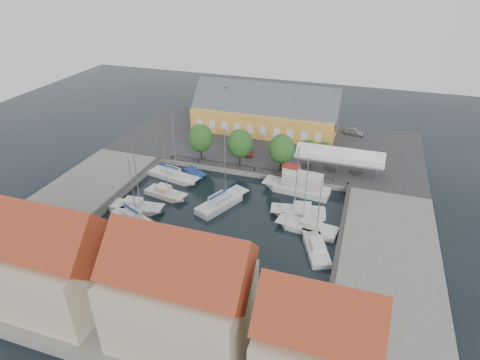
# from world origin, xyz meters

# --- Properties ---
(ground) EXTENTS (140.00, 140.00, 0.00)m
(ground) POSITION_xyz_m (0.00, 0.00, 0.00)
(ground) COLOR black
(ground) RESTS_ON ground
(north_quay) EXTENTS (56.00, 26.00, 1.00)m
(north_quay) POSITION_xyz_m (0.00, 23.00, 0.50)
(north_quay) COLOR #2D2D30
(north_quay) RESTS_ON ground
(west_quay) EXTENTS (12.00, 24.00, 1.00)m
(west_quay) POSITION_xyz_m (-22.00, -2.00, 0.50)
(west_quay) COLOR slate
(west_quay) RESTS_ON ground
(east_quay) EXTENTS (12.00, 24.00, 1.00)m
(east_quay) POSITION_xyz_m (22.00, -2.00, 0.50)
(east_quay) COLOR slate
(east_quay) RESTS_ON ground
(south_bank) EXTENTS (56.00, 14.00, 1.00)m
(south_bank) POSITION_xyz_m (0.00, -21.00, 0.50)
(south_bank) COLOR slate
(south_bank) RESTS_ON ground
(quay_edge_fittings) EXTENTS (56.00, 24.72, 0.40)m
(quay_edge_fittings) POSITION_xyz_m (0.02, 4.75, 1.06)
(quay_edge_fittings) COLOR #383533
(quay_edge_fittings) RESTS_ON north_quay
(warehouse) EXTENTS (28.56, 14.00, 9.55)m
(warehouse) POSITION_xyz_m (-2.60, 28.36, 4.43)
(warehouse) COLOR gold
(warehouse) RESTS_ON north_quay
(tent_canopy) EXTENTS (14.00, 4.00, 2.83)m
(tent_canopy) POSITION_xyz_m (14.00, 14.50, 3.68)
(tent_canopy) COLOR silver
(tent_canopy) RESTS_ON north_quay
(quay_trees) EXTENTS (18.20, 4.20, 6.30)m
(quay_trees) POSITION_xyz_m (-2.00, 12.00, 4.88)
(quay_trees) COLOR black
(quay_trees) RESTS_ON north_quay
(car_silver) EXTENTS (4.10, 2.30, 1.32)m
(car_silver) POSITION_xyz_m (15.40, 31.20, 1.66)
(car_silver) COLOR #A2A4AA
(car_silver) RESTS_ON north_quay
(car_red) EXTENTS (2.86, 4.18, 1.30)m
(car_red) POSITION_xyz_m (-2.02, 16.44, 1.65)
(car_red) COLOR #511712
(car_red) RESTS_ON north_quay
(center_sailboat) EXTENTS (6.02, 9.32, 12.50)m
(center_sailboat) POSITION_xyz_m (-1.04, 0.49, 0.36)
(center_sailboat) COLOR silver
(center_sailboat) RESTS_ON ground
(trawler) EXTENTS (10.70, 4.15, 5.00)m
(trawler) POSITION_xyz_m (8.92, 7.83, 1.02)
(trawler) COLOR silver
(trawler) RESTS_ON ground
(east_boat_a) EXTENTS (7.98, 3.87, 10.99)m
(east_boat_a) POSITION_xyz_m (10.22, 1.82, 0.26)
(east_boat_a) COLOR silver
(east_boat_a) RESTS_ON ground
(east_boat_b) EXTENTS (8.49, 3.86, 11.24)m
(east_boat_b) POSITION_xyz_m (12.04, -1.55, 0.26)
(east_boat_b) COLOR silver
(east_boat_b) RESTS_ON ground
(east_boat_c) EXTENTS (4.74, 7.56, 9.53)m
(east_boat_c) POSITION_xyz_m (13.69, -5.60, 0.26)
(east_boat_c) COLOR silver
(east_boat_c) RESTS_ON ground
(west_boat_a) EXTENTS (9.44, 4.48, 12.06)m
(west_boat_a) POSITION_xyz_m (-11.58, 5.82, 0.27)
(west_boat_a) COLOR silver
(west_boat_a) RESTS_ON ground
(west_boat_b) EXTENTS (7.04, 3.59, 9.49)m
(west_boat_b) POSITION_xyz_m (-10.12, 0.35, 0.26)
(west_boat_b) COLOR beige
(west_boat_b) RESTS_ON ground
(west_boat_c) EXTENTS (7.87, 3.19, 10.48)m
(west_boat_c) POSITION_xyz_m (-12.34, -4.34, 0.26)
(west_boat_c) COLOR silver
(west_boat_c) RESTS_ON ground
(west_boat_d) EXTENTS (8.24, 5.35, 10.81)m
(west_boat_d) POSITION_xyz_m (-10.98, -7.11, 0.27)
(west_boat_d) COLOR silver
(west_boat_d) RESTS_ON ground
(launch_sw) EXTENTS (5.73, 3.62, 0.98)m
(launch_sw) POSITION_xyz_m (-11.74, -10.06, 0.09)
(launch_sw) COLOR silver
(launch_sw) RESTS_ON ground
(launch_nw) EXTENTS (4.71, 3.79, 0.88)m
(launch_nw) POSITION_xyz_m (-8.69, 8.15, 0.09)
(launch_nw) COLOR navy
(launch_nw) RESTS_ON ground
(townhouses) EXTENTS (36.30, 8.50, 12.00)m
(townhouses) POSITION_xyz_m (1.93, -23.24, 5.82)
(townhouses) COLOR #C1B494
(townhouses) RESTS_ON south_bank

